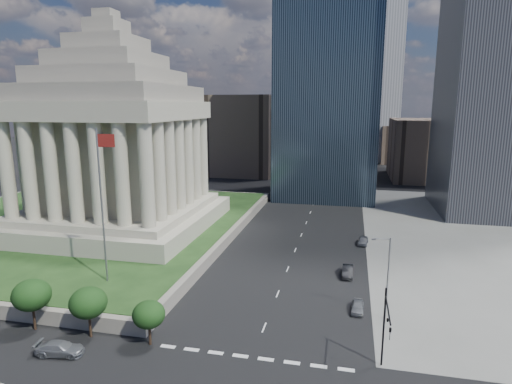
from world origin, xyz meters
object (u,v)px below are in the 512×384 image
(traffic_signal_ne, at_px, (386,325))
(parked_sedan_near, at_px, (358,307))
(street_lamp_north, at_px, (386,274))
(flagpole, at_px, (102,198))
(parked_sedan_far, at_px, (363,241))
(suv_grey, at_px, (60,349))
(war_memorial, at_px, (113,123))
(parked_sedan_mid, at_px, (348,271))

(traffic_signal_ne, bearing_deg, parked_sedan_near, 99.78)
(street_lamp_north, bearing_deg, traffic_signal_ne, -94.19)
(flagpole, height_order, parked_sedan_near, flagpole)
(flagpole, relative_size, parked_sedan_far, 4.89)
(traffic_signal_ne, height_order, suv_grey, traffic_signal_ne)
(street_lamp_north, distance_m, parked_sedan_far, 28.20)
(suv_grey, distance_m, parked_sedan_near, 33.39)
(street_lamp_north, distance_m, parked_sedan_near, 5.99)
(street_lamp_north, xyz_separation_m, suv_grey, (-32.28, -14.77, -4.96))
(war_memorial, bearing_deg, suv_grey, -68.27)
(suv_grey, relative_size, parked_sedan_near, 1.29)
(flagpole, bearing_deg, parked_sedan_mid, 23.31)
(war_memorial, height_order, parked_sedan_mid, war_memorial)
(flagpole, xyz_separation_m, parked_sedan_mid, (30.83, 13.28, -12.38))
(street_lamp_north, bearing_deg, war_memorial, 154.08)
(parked_sedan_mid, bearing_deg, flagpole, -156.08)
(war_memorial, bearing_deg, street_lamp_north, -25.92)
(parked_sedan_far, bearing_deg, street_lamp_north, -79.34)
(suv_grey, height_order, parked_sedan_far, suv_grey)
(street_lamp_north, relative_size, parked_sedan_mid, 2.25)
(flagpole, bearing_deg, street_lamp_north, 1.63)
(traffic_signal_ne, relative_size, parked_sedan_far, 1.96)
(suv_grey, relative_size, parked_sedan_mid, 1.08)
(traffic_signal_ne, bearing_deg, flagpole, 163.29)
(flagpole, xyz_separation_m, parked_sedan_near, (32.16, 2.27, -12.48))
(war_memorial, height_order, flagpole, war_memorial)
(war_memorial, relative_size, traffic_signal_ne, 4.88)
(flagpole, bearing_deg, suv_grey, -78.18)
(parked_sedan_near, height_order, parked_sedan_mid, parked_sedan_mid)
(parked_sedan_mid, height_order, parked_sedan_far, parked_sedan_mid)
(parked_sedan_near, xyz_separation_m, parked_sedan_mid, (-1.33, 11.01, 0.10))
(flagpole, height_order, parked_sedan_far, flagpole)
(war_memorial, relative_size, parked_sedan_far, 9.54)
(parked_sedan_near, bearing_deg, parked_sedan_far, 89.87)
(parked_sedan_far, bearing_deg, war_memorial, -167.22)
(traffic_signal_ne, relative_size, suv_grey, 1.66)
(suv_grey, bearing_deg, flagpole, 2.84)
(flagpole, bearing_deg, parked_sedan_near, 4.04)
(traffic_signal_ne, height_order, parked_sedan_mid, traffic_signal_ne)
(street_lamp_north, relative_size, parked_sedan_near, 2.69)
(parked_sedan_far, bearing_deg, parked_sedan_near, -85.65)
(war_memorial, bearing_deg, flagpole, -63.11)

